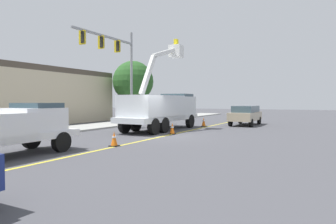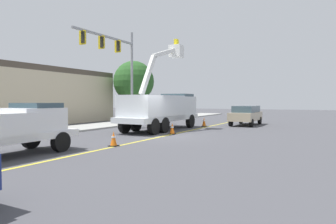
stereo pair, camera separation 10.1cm
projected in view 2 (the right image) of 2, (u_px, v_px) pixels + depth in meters
name	position (u px, v px, depth m)	size (l,w,h in m)	color
ground	(165.00, 136.00, 18.45)	(120.00, 120.00, 0.00)	#47474C
sidewalk_far_side	(70.00, 129.00, 22.24)	(60.00, 3.60, 0.12)	#9E9E99
lane_centre_stripe	(165.00, 136.00, 18.45)	(50.00, 0.16, 0.01)	yellow
utility_bucket_truck	(162.00, 108.00, 22.16)	(8.37, 3.11, 6.74)	silver
service_pickup_truck	(4.00, 128.00, 11.49)	(5.74, 2.53, 2.06)	white
passing_minivan	(246.00, 114.00, 26.44)	(4.93, 2.26, 1.69)	tan
traffic_cone_mid_front	(114.00, 139.00, 14.27)	(0.40, 0.40, 0.70)	black
traffic_cone_mid_rear	(172.00, 129.00, 19.39)	(0.40, 0.40, 0.73)	black
traffic_cone_trailing	(204.00, 122.00, 25.18)	(0.40, 0.40, 0.77)	black
traffic_signal_mast	(116.00, 58.00, 25.30)	(7.27, 0.88, 8.27)	gray
street_tree_right	(134.00, 81.00, 32.65)	(4.39, 4.39, 6.42)	brown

